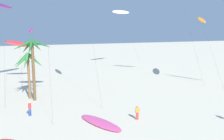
# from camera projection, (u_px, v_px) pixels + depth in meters

# --- Properties ---
(palm_tree_3) EXTENTS (4.36, 4.77, 6.60)m
(palm_tree_3) POSITION_uv_depth(u_px,v_px,m) (28.00, 62.00, 35.62)
(palm_tree_3) COLOR olive
(palm_tree_3) RESTS_ON ground
(palm_tree_4) EXTENTS (5.24, 5.00, 8.55)m
(palm_tree_4) POSITION_uv_depth(u_px,v_px,m) (33.00, 51.00, 34.33)
(palm_tree_4) COLOR brown
(palm_tree_4) RESTS_ON ground
(flying_kite_0) EXTENTS (5.58, 9.76, 12.33)m
(flying_kite_0) POSITION_uv_depth(u_px,v_px,m) (201.00, 20.00, 45.18)
(flying_kite_0) COLOR orange
(flying_kite_0) RESTS_ON ground
(flying_kite_5) EXTENTS (4.68, 13.41, 10.21)m
(flying_kite_5) POSITION_uv_depth(u_px,v_px,m) (31.00, 30.00, 63.66)
(flying_kite_5) COLOR purple
(flying_kite_5) RESTS_ON ground
(flying_kite_8) EXTENTS (6.60, 9.15, 14.66)m
(flying_kite_8) POSITION_uv_depth(u_px,v_px,m) (121.00, 12.00, 65.41)
(flying_kite_8) COLOR white
(flying_kite_8) RESTS_ON ground
(flying_kite_9) EXTENTS (5.23, 9.67, 8.05)m
(flying_kite_9) POSITION_uv_depth(u_px,v_px,m) (20.00, 44.00, 47.56)
(flying_kite_9) COLOR red
(flying_kite_9) RESTS_ON ground
(grounded_kite_0) EXTENTS (3.82, 6.55, 0.26)m
(grounded_kite_0) POSITION_uv_depth(u_px,v_px,m) (100.00, 122.00, 26.79)
(grounded_kite_0) COLOR #EA5193
(grounded_kite_0) RESTS_ON ground
(person_near_left) EXTENTS (0.51, 0.23, 1.73)m
(person_near_left) POSITION_uv_depth(u_px,v_px,m) (30.00, 108.00, 29.02)
(person_near_left) COLOR #284CA3
(person_near_left) RESTS_ON ground
(person_far_watcher) EXTENTS (0.45, 0.33, 1.61)m
(person_far_watcher) POSITION_uv_depth(u_px,v_px,m) (137.00, 112.00, 27.89)
(person_far_watcher) COLOR red
(person_far_watcher) RESTS_ON ground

